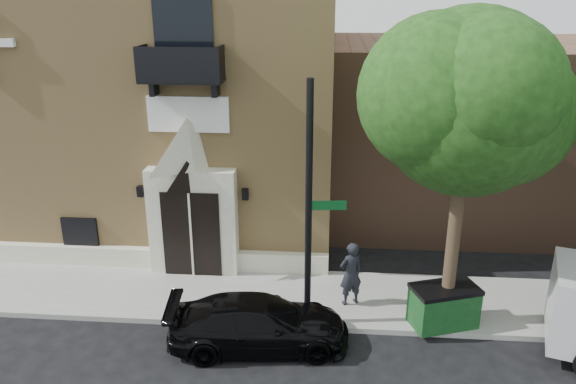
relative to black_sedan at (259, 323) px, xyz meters
name	(u,v)px	position (x,y,z in m)	size (l,w,h in m)	color
ground	(210,327)	(-1.38, 0.69, -0.63)	(120.00, 120.00, 0.00)	black
sidewalk	(256,296)	(-0.38, 2.19, -0.55)	(42.00, 3.00, 0.15)	gray
church	(169,92)	(-4.36, 8.64, 4.01)	(12.20, 11.01, 9.30)	tan
neighbour_building	(575,131)	(10.62, 9.69, 2.57)	(18.00, 8.00, 6.40)	brown
street_tree_left	(471,101)	(4.65, 1.04, 5.24)	(4.97, 4.38, 7.77)	#38281C
black_sedan	(259,323)	(0.00, 0.00, 0.00)	(1.76, 4.34, 1.26)	black
street_sign	(309,208)	(1.14, 0.92, 2.64)	(1.02, 0.98, 6.21)	black
fire_hydrant	(421,315)	(3.99, 0.89, -0.12)	(0.42, 0.33, 0.73)	#B22011
dumpster	(444,306)	(4.55, 1.07, 0.06)	(1.85, 1.41, 1.07)	#0F3918
planter	(204,260)	(-2.11, 3.43, -0.15)	(0.60, 0.52, 0.67)	#3E5F2B
pedestrian_near	(351,274)	(2.23, 1.91, 0.42)	(0.65, 0.43, 1.79)	black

